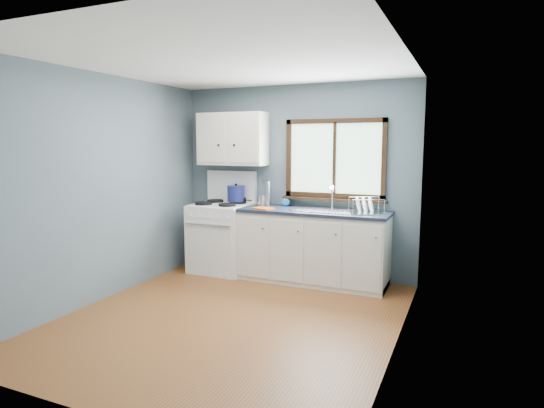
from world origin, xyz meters
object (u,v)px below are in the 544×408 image
at_px(base_cabinets, 313,250).
at_px(utensil_crock, 262,200).
at_px(skillet, 238,199).
at_px(dish_rack, 365,209).
at_px(gas_range, 222,235).
at_px(thermos, 267,194).
at_px(stockpot, 236,193).
at_px(sink, 327,216).

xyz_separation_m(base_cabinets, utensil_crock, (-0.76, 0.11, 0.58)).
bearing_deg(skillet, dish_rack, 3.57).
height_order(base_cabinets, skillet, skillet).
bearing_deg(utensil_crock, skillet, 175.74).
relative_size(base_cabinets, skillet, 5.23).
distance_m(skillet, utensil_crock, 0.37).
xyz_separation_m(utensil_crock, dish_rack, (1.42, -0.15, -0.02)).
xyz_separation_m(gas_range, utensil_crock, (0.54, 0.12, 0.50)).
xyz_separation_m(gas_range, base_cabinets, (1.31, 0.02, -0.08)).
bearing_deg(skillet, base_cabinets, 2.52).
relative_size(skillet, dish_rack, 0.76).
distance_m(thermos, dish_rack, 1.35).
xyz_separation_m(gas_range, dish_rack, (1.96, -0.03, 0.48)).
height_order(utensil_crock, dish_rack, utensil_crock).
relative_size(gas_range, dish_rack, 2.91).
height_order(skillet, thermos, thermos).
relative_size(skillet, stockpot, 1.42).
bearing_deg(dish_rack, gas_range, 155.14).
bearing_deg(skillet, stockpot, -113.54).
bearing_deg(stockpot, gas_range, -141.73).
bearing_deg(base_cabinets, dish_rack, -3.85).
bearing_deg(utensil_crock, base_cabinets, -7.87).
height_order(stockpot, dish_rack, stockpot).
xyz_separation_m(sink, utensil_crock, (-0.94, 0.11, 0.14)).
xyz_separation_m(sink, thermos, (-0.86, 0.11, 0.22)).
bearing_deg(base_cabinets, utensil_crock, 172.13).
relative_size(gas_range, base_cabinets, 0.74).
xyz_separation_m(utensil_crock, thermos, (0.08, 0.01, 0.09)).
distance_m(skillet, thermos, 0.46).
bearing_deg(stockpot, dish_rack, -4.83).
distance_m(gas_range, skillet, 0.54).
distance_m(base_cabinets, thermos, 0.96).
bearing_deg(sink, thermos, 172.48).
bearing_deg(utensil_crock, thermos, 5.64).
bearing_deg(sink, gas_range, -179.29).
height_order(sink, thermos, thermos).
height_order(base_cabinets, dish_rack, dish_rack).
distance_m(gas_range, thermos, 0.87).
bearing_deg(thermos, dish_rack, -6.71).
distance_m(base_cabinets, skillet, 1.27).
bearing_deg(gas_range, utensil_crock, 12.81).
bearing_deg(skillet, thermos, 6.74).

